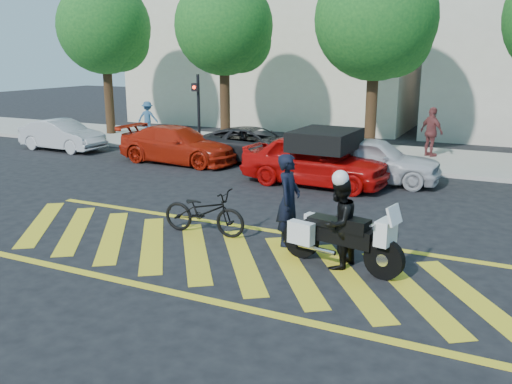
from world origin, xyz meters
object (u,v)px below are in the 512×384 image
at_px(parked_mid_left, 254,145).
at_px(parked_mid_right, 372,160).
at_px(police_motorcycle, 339,237).
at_px(officer_moto, 339,223).
at_px(bicycle, 204,212).
at_px(officer_bike, 289,200).
at_px(parked_left, 178,145).
at_px(red_convertible, 315,160).
at_px(parked_far_left, 62,135).

xyz_separation_m(parked_mid_left, parked_mid_right, (4.83, -1.40, 0.08)).
distance_m(police_motorcycle, officer_moto, 0.27).
bearing_deg(bicycle, police_motorcycle, -102.42).
relative_size(police_motorcycle, officer_moto, 1.43).
height_order(police_motorcycle, parked_mid_right, parked_mid_right).
xyz_separation_m(police_motorcycle, parked_mid_left, (-6.04, 8.72, 0.04)).
height_order(officer_bike, parked_mid_right, officer_bike).
bearing_deg(bicycle, parked_left, 34.82).
height_order(red_convertible, parked_mid_left, red_convertible).
distance_m(parked_mid_left, parked_mid_right, 5.03).
bearing_deg(officer_bike, police_motorcycle, -123.35).
distance_m(officer_bike, parked_left, 9.75).
bearing_deg(parked_mid_left, parked_far_left, 95.54).
height_order(police_motorcycle, red_convertible, red_convertible).
bearing_deg(police_motorcycle, parked_mid_right, 111.21).
bearing_deg(officer_bike, parked_mid_left, 25.89).
height_order(officer_moto, parked_mid_right, officer_moto).
height_order(officer_bike, parked_left, officer_bike).
distance_m(parked_far_left, parked_left, 5.96).
bearing_deg(parked_mid_right, parked_far_left, 85.91).
xyz_separation_m(officer_moto, parked_far_left, (-14.48, 7.46, -0.24)).
height_order(parked_left, parked_mid_right, parked_mid_right).
distance_m(officer_bike, bicycle, 2.05).
xyz_separation_m(parked_left, parked_mid_left, (2.51, 1.40, -0.03)).
bearing_deg(parked_far_left, parked_mid_left, -79.41).
bearing_deg(parked_left, officer_bike, -131.28).
relative_size(officer_moto, parked_far_left, 0.45).
distance_m(police_motorcycle, parked_mid_left, 10.61).
bearing_deg(police_motorcycle, parked_left, 151.23).
relative_size(red_convertible, parked_mid_left, 0.99).
relative_size(bicycle, parked_far_left, 0.52).
distance_m(officer_moto, parked_left, 11.25).
height_order(officer_moto, parked_left, officer_moto).
height_order(red_convertible, parked_far_left, red_convertible).
distance_m(bicycle, parked_far_left, 13.10).
distance_m(bicycle, parked_mid_left, 8.59).
xyz_separation_m(officer_moto, parked_left, (-8.53, 7.33, -0.20)).
xyz_separation_m(officer_moto, parked_mid_right, (-1.19, 7.33, -0.15)).
relative_size(red_convertible, parked_mid_right, 1.07).
height_order(officer_moto, parked_mid_left, officer_moto).
relative_size(police_motorcycle, red_convertible, 0.55).
bearing_deg(parked_far_left, parked_left, -89.20).
xyz_separation_m(officer_bike, police_motorcycle, (1.36, -0.75, -0.38)).
bearing_deg(parked_mid_right, red_convertible, 124.38).
bearing_deg(parked_mid_left, parked_left, 116.19).
relative_size(parked_far_left, parked_left, 0.83).
distance_m(bicycle, officer_moto, 3.40).
distance_m(officer_bike, parked_mid_right, 6.58).
bearing_deg(parked_mid_right, parked_left, 86.46).
relative_size(police_motorcycle, parked_mid_left, 0.54).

